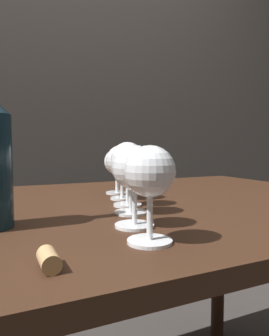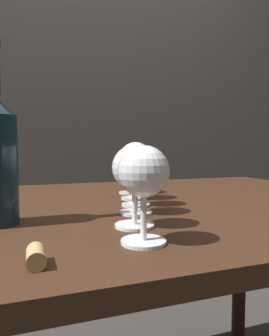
# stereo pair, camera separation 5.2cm
# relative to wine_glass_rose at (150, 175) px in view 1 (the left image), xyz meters

# --- Properties ---
(back_wall) EXTENTS (5.00, 0.08, 2.60)m
(back_wall) POSITION_rel_wine_glass_rose_xyz_m (-0.03, 1.32, 0.49)
(back_wall) COLOR #59544F
(back_wall) RESTS_ON ground_plane
(dining_table) EXTENTS (1.59, 0.85, 0.71)m
(dining_table) POSITION_rel_wine_glass_rose_xyz_m (-0.03, 0.31, -0.17)
(dining_table) COLOR #382114
(dining_table) RESTS_ON ground_plane
(wine_glass_rose) EXTENTS (0.07, 0.07, 0.14)m
(wine_glass_rose) POSITION_rel_wine_glass_rose_xyz_m (0.00, 0.00, 0.00)
(wine_glass_rose) COLOR white
(wine_glass_rose) RESTS_ON dining_table
(wine_glass_amber) EXTENTS (0.08, 0.08, 0.14)m
(wine_glass_amber) POSITION_rel_wine_glass_rose_xyz_m (0.02, 0.09, 0.00)
(wine_glass_amber) COLOR white
(wine_glass_amber) RESTS_ON dining_table
(wine_glass_cabernet) EXTENTS (0.08, 0.08, 0.14)m
(wine_glass_cabernet) POSITION_rel_wine_glass_rose_xyz_m (0.05, 0.18, -0.00)
(wine_glass_cabernet) COLOR white
(wine_glass_cabernet) RESTS_ON dining_table
(wine_glass_merlot) EXTENTS (0.08, 0.08, 0.15)m
(wine_glass_merlot) POSITION_rel_wine_glass_rose_xyz_m (0.08, 0.26, 0.01)
(wine_glass_merlot) COLOR white
(wine_glass_merlot) RESTS_ON dining_table
(wine_glass_pinot) EXTENTS (0.08, 0.08, 0.14)m
(wine_glass_pinot) POSITION_rel_wine_glass_rose_xyz_m (0.10, 0.35, -0.00)
(wine_glass_pinot) COLOR white
(wine_glass_pinot) RESTS_ON dining_table
(wine_glass_chardonnay) EXTENTS (0.07, 0.07, 0.13)m
(wine_glass_chardonnay) POSITION_rel_wine_glass_rose_xyz_m (0.13, 0.44, -0.01)
(wine_glass_chardonnay) COLOR white
(wine_glass_chardonnay) RESTS_ON dining_table
(cork) EXTENTS (0.02, 0.04, 0.02)m
(cork) POSITION_rel_wine_glass_rose_xyz_m (-0.14, -0.04, -0.09)
(cork) COLOR tan
(cork) RESTS_ON dining_table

